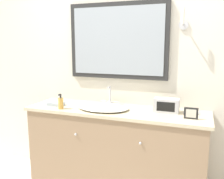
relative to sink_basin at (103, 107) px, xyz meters
name	(u,v)px	position (x,y,z in m)	size (l,w,h in m)	color
wall_back	(124,65)	(0.12, 0.31, 0.40)	(8.00, 0.18, 2.55)	silver
vanity_counter	(115,150)	(0.12, 0.02, -0.45)	(1.82, 0.52, 0.87)	#937556
sink_basin	(103,107)	(0.00, 0.00, 0.00)	(0.53, 0.42, 0.20)	silver
soap_bottle	(61,103)	(-0.40, -0.15, 0.04)	(0.05, 0.05, 0.15)	gold
appliance_box	(167,105)	(0.61, 0.09, 0.05)	(0.23, 0.12, 0.13)	#BCBCC1
picture_frame	(191,113)	(0.85, -0.06, 0.03)	(0.12, 0.01, 0.10)	black
hand_towel_near_sink	(56,104)	(-0.53, -0.04, 0.00)	(0.16, 0.10, 0.04)	#A8B7C6
metal_tray	(191,112)	(0.84, 0.15, -0.01)	(0.14, 0.11, 0.01)	#ADADB2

